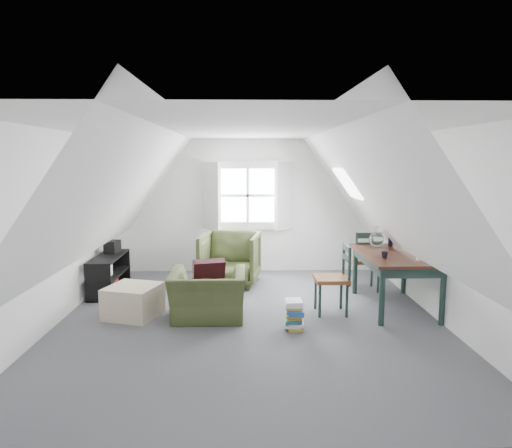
{
  "coord_description": "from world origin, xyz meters",
  "views": [
    {
      "loc": [
        -0.07,
        -5.81,
        2.11
      ],
      "look_at": [
        0.1,
        0.6,
        1.21
      ],
      "focal_mm": 32.0,
      "sensor_mm": 36.0,
      "label": 1
    }
  ],
  "objects_px": {
    "armchair_near": "(208,318)",
    "armchair_far": "(230,284)",
    "ottoman": "(133,301)",
    "dining_chair_far": "(365,260)",
    "media_shelf": "(108,276)",
    "magazine_stack": "(294,315)",
    "dining_chair_near": "(334,278)",
    "dining_table": "(395,261)"
  },
  "relations": [
    {
      "from": "armchair_near",
      "to": "armchair_far",
      "type": "bearing_deg",
      "value": -98.18
    },
    {
      "from": "armchair_near",
      "to": "armchair_far",
      "type": "height_order",
      "value": "armchair_far"
    },
    {
      "from": "armchair_near",
      "to": "ottoman",
      "type": "height_order",
      "value": "ottoman"
    },
    {
      "from": "dining_chair_far",
      "to": "media_shelf",
      "type": "relative_size",
      "value": 0.85
    },
    {
      "from": "dining_chair_far",
      "to": "magazine_stack",
      "type": "xyz_separation_m",
      "value": [
        -1.33,
        -1.68,
        -0.33
      ]
    },
    {
      "from": "armchair_far",
      "to": "dining_chair_near",
      "type": "xyz_separation_m",
      "value": [
        1.48,
        -1.55,
        0.5
      ]
    },
    {
      "from": "armchair_near",
      "to": "dining_table",
      "type": "distance_m",
      "value": 2.75
    },
    {
      "from": "armchair_near",
      "to": "dining_chair_near",
      "type": "bearing_deg",
      "value": -174.31
    },
    {
      "from": "ottoman",
      "to": "dining_chair_far",
      "type": "relative_size",
      "value": 0.65
    },
    {
      "from": "media_shelf",
      "to": "dining_chair_near",
      "type": "bearing_deg",
      "value": -17.82
    },
    {
      "from": "media_shelf",
      "to": "armchair_far",
      "type": "bearing_deg",
      "value": 13.49
    },
    {
      "from": "dining_chair_near",
      "to": "dining_chair_far",
      "type": "bearing_deg",
      "value": 149.64
    },
    {
      "from": "ottoman",
      "to": "dining_chair_far",
      "type": "height_order",
      "value": "dining_chair_far"
    },
    {
      "from": "dining_chair_near",
      "to": "magazine_stack",
      "type": "bearing_deg",
      "value": -43.37
    },
    {
      "from": "armchair_near",
      "to": "dining_chair_far",
      "type": "xyz_separation_m",
      "value": [
        2.44,
        1.27,
        0.51
      ]
    },
    {
      "from": "dining_table",
      "to": "magazine_stack",
      "type": "distance_m",
      "value": 1.79
    },
    {
      "from": "magazine_stack",
      "to": "ottoman",
      "type": "bearing_deg",
      "value": 166.35
    },
    {
      "from": "armchair_near",
      "to": "media_shelf",
      "type": "distance_m",
      "value": 2.11
    },
    {
      "from": "magazine_stack",
      "to": "media_shelf",
      "type": "bearing_deg",
      "value": 149.45
    },
    {
      "from": "armchair_far",
      "to": "dining_chair_far",
      "type": "relative_size",
      "value": 0.99
    },
    {
      "from": "armchair_near",
      "to": "media_shelf",
      "type": "relative_size",
      "value": 0.86
    },
    {
      "from": "dining_chair_far",
      "to": "dining_chair_near",
      "type": "bearing_deg",
      "value": 69.99
    },
    {
      "from": "armchair_near",
      "to": "dining_chair_far",
      "type": "distance_m",
      "value": 2.8
    },
    {
      "from": "dining_chair_near",
      "to": "media_shelf",
      "type": "relative_size",
      "value": 0.83
    },
    {
      "from": "dining_table",
      "to": "dining_chair_far",
      "type": "xyz_separation_m",
      "value": [
        -0.2,
        0.88,
        -0.18
      ]
    },
    {
      "from": "dining_table",
      "to": "magazine_stack",
      "type": "relative_size",
      "value": 4.35
    },
    {
      "from": "ottoman",
      "to": "magazine_stack",
      "type": "height_order",
      "value": "ottoman"
    },
    {
      "from": "armchair_far",
      "to": "dining_table",
      "type": "height_order",
      "value": "dining_table"
    },
    {
      "from": "armchair_near",
      "to": "dining_chair_near",
      "type": "xyz_separation_m",
      "value": [
        1.72,
        0.17,
        0.5
      ]
    },
    {
      "from": "dining_chair_far",
      "to": "armchair_near",
      "type": "bearing_deg",
      "value": 40.68
    },
    {
      "from": "armchair_near",
      "to": "media_shelf",
      "type": "bearing_deg",
      "value": -36.51
    },
    {
      "from": "armchair_near",
      "to": "media_shelf",
      "type": "xyz_separation_m",
      "value": [
        -1.69,
        1.25,
        0.27
      ]
    },
    {
      "from": "dining_chair_far",
      "to": "media_shelf",
      "type": "xyz_separation_m",
      "value": [
        -4.13,
        -0.02,
        -0.24
      ]
    },
    {
      "from": "ottoman",
      "to": "dining_table",
      "type": "xyz_separation_m",
      "value": [
        3.66,
        0.28,
        0.48
      ]
    },
    {
      "from": "ottoman",
      "to": "armchair_far",
      "type": "bearing_deg",
      "value": 51.79
    },
    {
      "from": "ottoman",
      "to": "dining_chair_near",
      "type": "relative_size",
      "value": 0.66
    },
    {
      "from": "armchair_far",
      "to": "ottoman",
      "type": "distance_m",
      "value": 2.06
    },
    {
      "from": "ottoman",
      "to": "dining_table",
      "type": "bearing_deg",
      "value": 4.31
    },
    {
      "from": "dining_chair_far",
      "to": "dining_chair_near",
      "type": "xyz_separation_m",
      "value": [
        -0.72,
        -1.09,
        -0.01
      ]
    },
    {
      "from": "ottoman",
      "to": "media_shelf",
      "type": "relative_size",
      "value": 0.55
    },
    {
      "from": "dining_chair_near",
      "to": "armchair_near",
      "type": "bearing_deg",
      "value": -81.34
    },
    {
      "from": "dining_table",
      "to": "magazine_stack",
      "type": "height_order",
      "value": "dining_table"
    }
  ]
}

